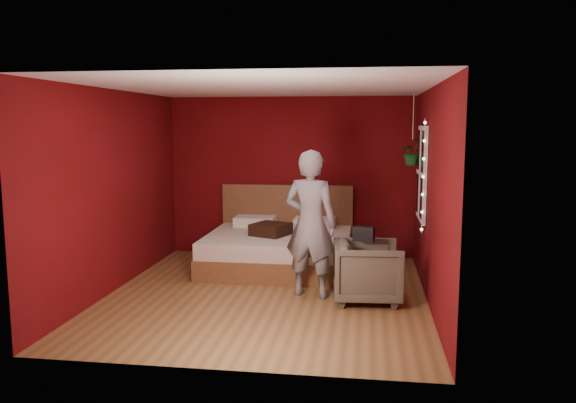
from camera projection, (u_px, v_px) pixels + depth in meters
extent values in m
plane|color=olive|center=(267.00, 294.00, 7.16)|extent=(4.50, 4.50, 0.00)
cube|color=#630A11|center=(291.00, 177.00, 9.20)|extent=(4.00, 0.02, 2.60)
cube|color=#630A11|center=(219.00, 225.00, 4.77)|extent=(4.00, 0.02, 2.60)
cube|color=#630A11|center=(114.00, 191.00, 7.26)|extent=(0.02, 4.50, 2.60)
cube|color=#630A11|center=(432.00, 196.00, 6.70)|extent=(0.02, 4.50, 2.60)
cube|color=white|center=(266.00, 86.00, 6.80)|extent=(4.00, 4.50, 0.02)
cube|color=white|center=(422.00, 173.00, 7.56)|extent=(0.04, 0.97, 1.27)
cube|color=black|center=(421.00, 173.00, 7.57)|extent=(0.02, 0.85, 1.15)
cube|color=white|center=(420.00, 173.00, 7.57)|extent=(0.03, 0.05, 1.15)
cube|color=white|center=(420.00, 173.00, 7.57)|extent=(0.03, 0.85, 0.05)
cylinder|color=silver|center=(423.00, 177.00, 7.05)|extent=(0.01, 0.01, 1.45)
sphere|color=#FFF2CC|center=(421.00, 229.00, 7.15)|extent=(0.04, 0.04, 0.04)
sphere|color=#FFF2CC|center=(422.00, 212.00, 7.11)|extent=(0.04, 0.04, 0.04)
sphere|color=#FFF2CC|center=(423.00, 194.00, 7.08)|extent=(0.04, 0.04, 0.04)
sphere|color=#FFF2CC|center=(423.00, 177.00, 7.05)|extent=(0.04, 0.04, 0.04)
sphere|color=#FFF2CC|center=(424.00, 159.00, 7.02)|extent=(0.04, 0.04, 0.04)
sphere|color=#FFF2CC|center=(424.00, 141.00, 6.99)|extent=(0.04, 0.04, 0.04)
sphere|color=#FFF2CC|center=(425.00, 123.00, 6.96)|extent=(0.04, 0.04, 0.04)
cube|color=brown|center=(279.00, 259.00, 8.41)|extent=(2.14, 1.82, 0.30)
cube|color=beige|center=(279.00, 242.00, 8.38)|extent=(2.10, 1.78, 0.24)
cube|color=brown|center=(287.00, 221.00, 9.20)|extent=(2.14, 0.09, 1.18)
cube|color=silver|center=(255.00, 221.00, 9.01)|extent=(0.64, 0.41, 0.15)
cube|color=silver|center=(315.00, 223.00, 8.88)|extent=(0.64, 0.41, 0.15)
imported|color=slate|center=(311.00, 224.00, 6.97)|extent=(0.76, 0.60, 1.85)
imported|color=#595646|center=(368.00, 271.00, 6.85)|extent=(0.87, 0.85, 0.74)
cube|color=black|center=(364.00, 234.00, 6.83)|extent=(0.28, 0.19, 0.18)
cube|color=black|center=(271.00, 229.00, 8.26)|extent=(0.63, 0.63, 0.17)
cylinder|color=silver|center=(413.00, 116.00, 8.04)|extent=(0.01, 0.01, 0.66)
imported|color=#17531F|center=(412.00, 152.00, 8.11)|extent=(0.40, 0.37, 0.37)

